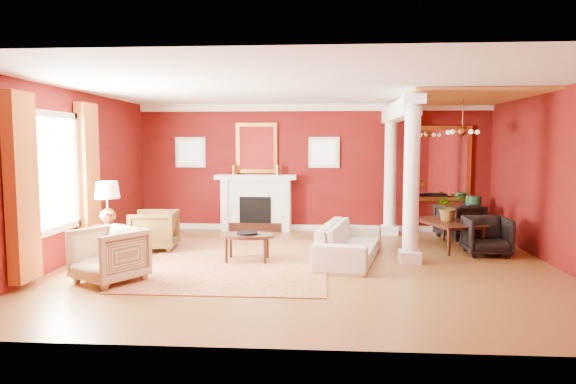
# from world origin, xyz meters

# --- Properties ---
(ground) EXTENTS (8.00, 8.00, 0.00)m
(ground) POSITION_xyz_m (0.00, 0.00, 0.00)
(ground) COLOR brown
(ground) RESTS_ON ground
(room_shell) EXTENTS (8.04, 7.04, 2.92)m
(room_shell) POSITION_xyz_m (0.00, 0.00, 2.02)
(room_shell) COLOR #650F0E
(room_shell) RESTS_ON ground
(fireplace) EXTENTS (1.85, 0.42, 1.29)m
(fireplace) POSITION_xyz_m (-1.30, 3.32, 0.65)
(fireplace) COLOR white
(fireplace) RESTS_ON ground
(overmantel_mirror) EXTENTS (0.95, 0.07, 1.15)m
(overmantel_mirror) POSITION_xyz_m (-1.30, 3.45, 1.90)
(overmantel_mirror) COLOR gold
(overmantel_mirror) RESTS_ON fireplace
(flank_window_left) EXTENTS (0.70, 0.07, 0.70)m
(flank_window_left) POSITION_xyz_m (-2.85, 3.46, 1.80)
(flank_window_left) COLOR white
(flank_window_left) RESTS_ON room_shell
(flank_window_right) EXTENTS (0.70, 0.07, 0.70)m
(flank_window_right) POSITION_xyz_m (0.25, 3.46, 1.80)
(flank_window_right) COLOR white
(flank_window_right) RESTS_ON room_shell
(left_window) EXTENTS (0.21, 2.55, 2.60)m
(left_window) POSITION_xyz_m (-3.89, -0.60, 1.42)
(left_window) COLOR white
(left_window) RESTS_ON room_shell
(column_front) EXTENTS (0.36, 0.36, 2.80)m
(column_front) POSITION_xyz_m (1.70, 0.30, 1.43)
(column_front) COLOR white
(column_front) RESTS_ON ground
(column_back) EXTENTS (0.36, 0.36, 2.80)m
(column_back) POSITION_xyz_m (1.70, 3.00, 1.43)
(column_back) COLOR white
(column_back) RESTS_ON ground
(header_beam) EXTENTS (0.30, 3.20, 0.32)m
(header_beam) POSITION_xyz_m (1.70, 1.90, 2.62)
(header_beam) COLOR white
(header_beam) RESTS_ON column_front
(amber_ceiling) EXTENTS (2.30, 3.40, 0.04)m
(amber_ceiling) POSITION_xyz_m (2.85, 1.75, 2.87)
(amber_ceiling) COLOR #C68B3A
(amber_ceiling) RESTS_ON room_shell
(dining_mirror) EXTENTS (1.30, 0.07, 1.70)m
(dining_mirror) POSITION_xyz_m (2.90, 3.45, 1.55)
(dining_mirror) COLOR gold
(dining_mirror) RESTS_ON room_shell
(chandelier) EXTENTS (0.60, 0.62, 0.75)m
(chandelier) POSITION_xyz_m (2.90, 1.80, 2.25)
(chandelier) COLOR #AD7636
(chandelier) RESTS_ON room_shell
(crown_trim) EXTENTS (8.00, 0.08, 0.16)m
(crown_trim) POSITION_xyz_m (0.00, 3.46, 2.82)
(crown_trim) COLOR white
(crown_trim) RESTS_ON room_shell
(base_trim) EXTENTS (8.00, 0.08, 0.12)m
(base_trim) POSITION_xyz_m (0.00, 3.46, 0.06)
(base_trim) COLOR white
(base_trim) RESTS_ON ground
(rug) EXTENTS (3.02, 4.03, 0.02)m
(rug) POSITION_xyz_m (-1.22, 0.15, 0.01)
(rug) COLOR maroon
(rug) RESTS_ON ground
(sofa) EXTENTS (1.09, 2.27, 0.86)m
(sofa) POSITION_xyz_m (0.69, 0.40, 0.43)
(sofa) COLOR beige
(sofa) RESTS_ON ground
(armchair_leopard) EXTENTS (0.84, 0.88, 0.83)m
(armchair_leopard) POSITION_xyz_m (-2.93, 1.01, 0.41)
(armchair_leopard) COLOR black
(armchair_leopard) RESTS_ON ground
(armchair_stripe) EXTENTS (1.13, 1.12, 0.87)m
(armchair_stripe) POSITION_xyz_m (-2.84, -1.24, 0.43)
(armchair_stripe) COLOR #CDB388
(armchair_stripe) RESTS_ON ground
(coffee_table) EXTENTS (0.92, 0.92, 0.47)m
(coffee_table) POSITION_xyz_m (-1.05, 0.20, 0.42)
(coffee_table) COLOR black
(coffee_table) RESTS_ON ground
(coffee_book) EXTENTS (0.17, 0.09, 0.24)m
(coffee_book) POSITION_xyz_m (-1.03, 0.23, 0.59)
(coffee_book) COLOR black
(coffee_book) RESTS_ON coffee_table
(side_table) EXTENTS (0.55, 0.55, 1.38)m
(side_table) POSITION_xyz_m (-3.32, -0.13, 0.91)
(side_table) COLOR black
(side_table) RESTS_ON ground
(dining_table) EXTENTS (0.93, 1.56, 0.82)m
(dining_table) POSITION_xyz_m (2.64, 1.61, 0.41)
(dining_table) COLOR black
(dining_table) RESTS_ON ground
(dining_chair_near) EXTENTS (0.74, 0.70, 0.76)m
(dining_chair_near) POSITION_xyz_m (3.17, 0.98, 0.38)
(dining_chair_near) COLOR black
(dining_chair_near) RESTS_ON ground
(dining_chair_far) EXTENTS (1.01, 0.98, 0.81)m
(dining_chair_far) POSITION_xyz_m (3.12, 2.65, 0.40)
(dining_chair_far) COLOR black
(dining_chair_far) RESTS_ON ground
(green_urn) EXTENTS (0.37, 0.37, 0.88)m
(green_urn) POSITION_xyz_m (3.50, 3.00, 0.34)
(green_urn) COLOR #154424
(green_urn) RESTS_ON ground
(potted_plant) EXTENTS (0.56, 0.61, 0.43)m
(potted_plant) POSITION_xyz_m (2.64, 1.63, 1.03)
(potted_plant) COLOR #26591E
(potted_plant) RESTS_ON dining_table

